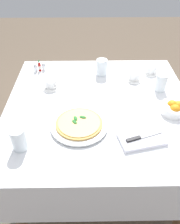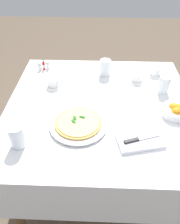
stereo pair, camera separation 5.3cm
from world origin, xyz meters
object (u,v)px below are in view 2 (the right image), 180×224
(water_glass_left_edge, at_px, (164,86))
(pepper_shaker, at_px, (40,67))
(pizza_plate, at_px, (78,125))
(napkin_folded, at_px, (140,141))
(coffee_cup_center_back, at_px, (155,71))
(coffee_cup_back_corner, at_px, (54,83))
(water_glass_right_edge, at_px, (17,137))
(pizza, at_px, (78,123))
(coffee_cup_far_left, at_px, (137,77))
(water_glass_far_right, at_px, (105,68))
(citrus_bowl, at_px, (176,111))
(salt_shaker, at_px, (48,66))
(dinner_knife, at_px, (141,138))
(hot_sauce_bottle, at_px, (44,65))

(water_glass_left_edge, relative_size, pepper_shaker, 1.94)
(pizza_plate, relative_size, napkin_folded, 1.24)
(coffee_cup_center_back, bearing_deg, water_glass_left_edge, -86.26)
(coffee_cup_back_corner, xyz_separation_m, water_glass_right_edge, (-0.09, -0.52, 0.03))
(coffee_cup_center_back, bearing_deg, pizza, -131.82)
(pizza, bearing_deg, coffee_cup_far_left, 52.08)
(pizza, xyz_separation_m, coffee_cup_center_back, (0.49, 0.55, 0.00))
(coffee_cup_far_left, relative_size, coffee_cup_back_corner, 1.00)
(pizza_plate, xyz_separation_m, water_glass_left_edge, (0.51, 0.34, 0.04))
(water_glass_right_edge, height_order, water_glass_far_right, water_glass_right_edge)
(water_glass_left_edge, bearing_deg, citrus_bowl, -83.94)
(water_glass_left_edge, xyz_separation_m, salt_shaker, (-0.78, 0.27, -0.02))
(salt_shaker, bearing_deg, dinner_knife, -50.59)
(napkin_folded, xyz_separation_m, hot_sauce_bottle, (-0.60, 0.70, 0.02))
(water_glass_far_right, bearing_deg, coffee_cup_center_back, 2.33)
(pizza_plate, bearing_deg, coffee_cup_center_back, 48.20)
(coffee_cup_center_back, distance_m, dinner_knife, 0.68)
(water_glass_left_edge, xyz_separation_m, water_glass_far_right, (-0.36, 0.20, 0.00))
(coffee_cup_far_left, relative_size, napkin_folded, 0.53)
(coffee_cup_far_left, relative_size, dinner_knife, 0.68)
(coffee_cup_center_back, bearing_deg, citrus_bowl, -85.09)
(water_glass_far_right, bearing_deg, pizza, -105.20)
(coffee_cup_far_left, height_order, napkin_folded, coffee_cup_far_left)
(coffee_cup_center_back, distance_m, hot_sauce_bottle, 0.79)
(water_glass_far_right, bearing_deg, coffee_cup_back_corner, -154.03)
(pepper_shaker, bearing_deg, salt_shaker, 19.65)
(water_glass_far_right, xyz_separation_m, salt_shaker, (-0.41, 0.07, -0.02))
(dinner_knife, relative_size, hot_sauce_bottle, 2.29)
(coffee_cup_far_left, height_order, hot_sauce_bottle, hot_sauce_bottle)
(dinner_knife, bearing_deg, coffee_cup_far_left, 65.55)
(water_glass_left_edge, height_order, salt_shaker, water_glass_left_edge)
(water_glass_right_edge, height_order, hot_sauce_bottle, water_glass_right_edge)
(water_glass_right_edge, bearing_deg, water_glass_far_right, 58.25)
(salt_shaker, bearing_deg, coffee_cup_far_left, -12.46)
(dinner_knife, xyz_separation_m, citrus_bowl, (0.22, 0.21, 0.00))
(coffee_cup_back_corner, height_order, coffee_cup_center_back, same)
(coffee_cup_back_corner, relative_size, hot_sauce_bottle, 1.57)
(napkin_folded, bearing_deg, salt_shaker, 116.61)
(pepper_shaker, bearing_deg, pizza_plate, -61.04)
(water_glass_right_edge, bearing_deg, salt_shaker, 89.38)
(napkin_folded, bearing_deg, hot_sauce_bottle, 118.35)
(coffee_cup_center_back, height_order, water_glass_far_right, water_glass_far_right)
(pizza, xyz_separation_m, water_glass_right_edge, (-0.28, -0.14, 0.03))
(dinner_knife, distance_m, citrus_bowl, 0.31)
(pizza_plate, distance_m, water_glass_right_edge, 0.31)
(pizza, xyz_separation_m, citrus_bowl, (0.53, 0.11, 0.00))
(water_glass_far_right, xyz_separation_m, dinner_knife, (0.17, -0.64, -0.03))
(coffee_cup_center_back, xyz_separation_m, napkin_folded, (-0.18, -0.65, -0.02))
(pizza, xyz_separation_m, dinner_knife, (0.31, -0.10, -0.00))
(dinner_knife, distance_m, hot_sauce_bottle, 0.92)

